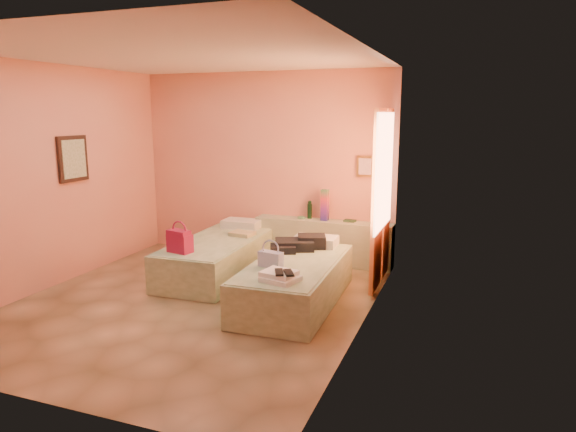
% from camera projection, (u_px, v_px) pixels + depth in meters
% --- Properties ---
extents(ground, '(4.50, 4.50, 0.00)m').
position_uv_depth(ground, '(193.00, 303.00, 6.02)').
color(ground, tan).
rests_on(ground, ground).
extents(room_walls, '(4.02, 4.51, 2.81)m').
position_uv_depth(room_walls, '(227.00, 147.00, 6.12)').
color(room_walls, tan).
rests_on(room_walls, ground).
extents(headboard_ledge, '(2.05, 0.30, 0.65)m').
position_uv_depth(headboard_ledge, '(323.00, 242.00, 7.56)').
color(headboard_ledge, '#ADB896').
rests_on(headboard_ledge, ground).
extents(bed_left, '(0.96, 2.03, 0.50)m').
position_uv_depth(bed_left, '(217.00, 258.00, 7.02)').
color(bed_left, '#B6C9A2').
rests_on(bed_left, ground).
extents(bed_right, '(0.96, 2.03, 0.50)m').
position_uv_depth(bed_right, '(295.00, 282.00, 5.98)').
color(bed_right, '#B6C9A2').
rests_on(bed_right, ground).
extents(water_bottle, '(0.09, 0.09, 0.25)m').
position_uv_depth(water_bottle, '(310.00, 210.00, 7.61)').
color(water_bottle, '#143821').
rests_on(water_bottle, headboard_ledge).
extents(rainbow_box, '(0.10, 0.10, 0.46)m').
position_uv_depth(rainbow_box, '(325.00, 205.00, 7.45)').
color(rainbow_box, '#9E133D').
rests_on(rainbow_box, headboard_ledge).
extents(small_dish, '(0.12, 0.12, 0.03)m').
position_uv_depth(small_dish, '(301.00, 218.00, 7.62)').
color(small_dish, '#519562').
rests_on(small_dish, headboard_ledge).
extents(green_book, '(0.18, 0.14, 0.03)m').
position_uv_depth(green_book, '(350.00, 221.00, 7.41)').
color(green_book, '#274A2E').
rests_on(green_book, headboard_ledge).
extents(flower_vase, '(0.24, 0.24, 0.28)m').
position_uv_depth(flower_vase, '(380.00, 214.00, 7.26)').
color(flower_vase, white).
rests_on(flower_vase, headboard_ledge).
extents(magenta_handbag, '(0.33, 0.23, 0.28)m').
position_uv_depth(magenta_handbag, '(180.00, 241.00, 6.32)').
color(magenta_handbag, '#9E133D').
rests_on(magenta_handbag, bed_left).
extents(khaki_garment, '(0.34, 0.29, 0.05)m').
position_uv_depth(khaki_garment, '(242.00, 234.00, 7.20)').
color(khaki_garment, tan).
rests_on(khaki_garment, bed_left).
extents(clothes_pile, '(0.66, 0.66, 0.16)m').
position_uv_depth(clothes_pile, '(298.00, 244.00, 6.45)').
color(clothes_pile, black).
rests_on(clothes_pile, bed_right).
extents(blue_handbag, '(0.29, 0.17, 0.18)m').
position_uv_depth(blue_handbag, '(271.00, 259.00, 5.72)').
color(blue_handbag, '#475CAA').
rests_on(blue_handbag, bed_right).
extents(towel_stack, '(0.41, 0.38, 0.10)m').
position_uv_depth(towel_stack, '(280.00, 276.00, 5.24)').
color(towel_stack, white).
rests_on(towel_stack, bed_right).
extents(sandal_pair, '(0.23, 0.26, 0.02)m').
position_uv_depth(sandal_pair, '(284.00, 273.00, 5.16)').
color(sandal_pair, black).
rests_on(sandal_pair, towel_stack).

